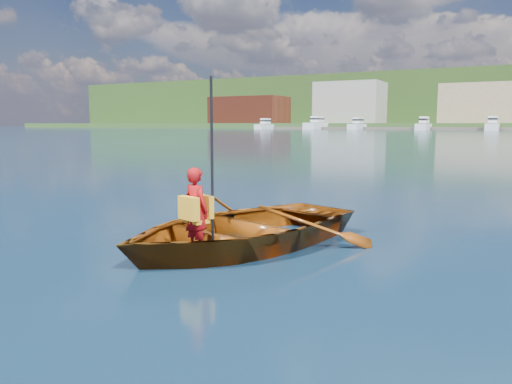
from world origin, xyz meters
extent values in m
plane|color=#131F41|center=(0.00, 0.00, 0.00)|extent=(600.00, 600.00, 0.00)
imported|color=brown|center=(-0.82, 0.10, 0.26)|extent=(3.96, 4.69, 0.83)
imported|color=#A50E11|center=(-0.96, -0.80, 0.66)|extent=(0.47, 0.38, 1.12)
cube|color=yellow|center=(-1.00, -0.91, 0.70)|extent=(0.35, 0.20, 0.30)
cube|color=yellow|center=(-0.92, -0.69, 0.70)|extent=(0.35, 0.18, 0.30)
cube|color=yellow|center=(-0.96, -0.80, 0.52)|extent=(0.35, 0.30, 0.05)
cylinder|color=black|center=(-0.77, -0.71, 1.24)|extent=(0.05, 0.05, 2.27)
cube|color=#395126|center=(0.00, 190.00, 1.00)|extent=(400.00, 80.00, 2.00)
cube|color=brown|center=(-90.00, 165.00, 7.00)|extent=(28.00, 16.00, 10.00)
cube|color=gray|center=(-50.00, 165.00, 9.00)|extent=(22.00, 16.00, 14.00)
cube|color=tan|center=(-5.00, 165.00, 8.00)|extent=(30.00, 16.00, 12.00)
cube|color=white|center=(-72.39, 143.00, 0.71)|extent=(2.68, 9.57, 1.78)
cube|color=white|center=(-72.39, 143.96, 2.68)|extent=(1.88, 4.31, 1.80)
cube|color=black|center=(-72.39, 143.96, 2.78)|extent=(1.93, 4.50, 0.50)
cube|color=white|center=(-54.20, 143.00, 0.94)|extent=(3.66, 13.08, 2.35)
cube|color=white|center=(-54.20, 144.31, 3.25)|extent=(2.56, 5.88, 1.80)
cube|color=black|center=(-54.20, 144.31, 3.35)|extent=(2.64, 6.15, 0.50)
cube|color=white|center=(-40.88, 143.00, 0.78)|extent=(3.01, 10.75, 1.95)
cube|color=white|center=(-40.88, 144.08, 2.85)|extent=(2.11, 4.84, 1.80)
cube|color=black|center=(-40.88, 144.08, 2.95)|extent=(2.17, 5.05, 0.50)
cube|color=white|center=(-21.54, 143.00, 0.81)|extent=(3.02, 10.78, 2.03)
cube|color=white|center=(-21.54, 144.08, 2.93)|extent=(2.11, 4.85, 1.80)
cube|color=black|center=(-21.54, 144.08, 3.03)|extent=(2.17, 5.07, 0.50)
cube|color=white|center=(-3.70, 143.00, 0.83)|extent=(3.27, 11.66, 2.08)
cube|color=white|center=(-3.70, 144.17, 2.98)|extent=(2.29, 5.25, 1.80)
cube|color=black|center=(-3.70, 144.17, 3.08)|extent=(2.35, 5.48, 0.50)
cylinder|color=#382314|center=(-153.04, 267.83, 19.20)|extent=(0.80, 0.80, 3.27)
sphere|color=#234C1B|center=(-153.04, 267.83, 23.56)|extent=(6.10, 6.10, 6.10)
cylinder|color=#382314|center=(-21.13, 231.98, 11.68)|extent=(0.80, 0.80, 2.56)
sphere|color=#234C1B|center=(-21.13, 231.98, 15.09)|extent=(4.78, 4.78, 4.78)
cylinder|color=#382314|center=(-101.29, 279.27, 21.46)|extent=(0.80, 0.80, 3.22)
sphere|color=#234C1B|center=(-101.29, 279.27, 25.76)|extent=(6.01, 6.01, 6.01)
cylinder|color=#382314|center=(-14.03, 227.90, 10.93)|extent=(0.80, 0.80, 2.70)
sphere|color=#234C1B|center=(-14.03, 227.90, 14.52)|extent=(5.03, 5.03, 5.03)
cylinder|color=#382314|center=(-156.28, 206.55, 6.91)|extent=(0.80, 0.80, 3.19)
sphere|color=#234C1B|center=(-156.28, 206.55, 11.16)|extent=(5.96, 5.96, 5.96)
cylinder|color=#382314|center=(-148.61, 229.55, 11.76)|extent=(0.80, 0.80, 3.70)
sphere|color=#234C1B|center=(-148.61, 229.55, 16.70)|extent=(6.91, 6.91, 6.91)
cylinder|color=#382314|center=(-59.16, 231.18, 11.74)|extent=(0.80, 0.80, 3.01)
sphere|color=#234C1B|center=(-59.16, 231.18, 15.76)|extent=(5.62, 5.62, 5.62)
camera|label=1|loc=(2.69, -6.09, 1.77)|focal=35.00mm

